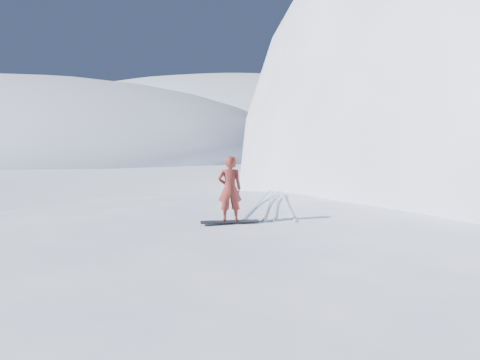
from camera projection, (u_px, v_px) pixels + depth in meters
The scene contains 8 objects.
ground at pixel (279, 328), 12.00m from camera, with size 400.00×400.00×0.00m, color white.
near_ridge at pixel (331, 292), 14.56m from camera, with size 36.00×28.00×4.80m, color white.
far_ridge_c at pixel (222, 142), 128.03m from camera, with size 140.00×90.00×36.00m, color white.
wind_bumps at pixel (276, 296), 14.18m from camera, with size 16.00×14.40×1.00m.
snowboard at pixel (230, 222), 13.42m from camera, with size 1.69×0.32×0.03m, color black.
snowboarder at pixel (230, 189), 13.30m from camera, with size 0.68×0.45×1.87m, color maroon.
vapor_plume at pixel (8, 158), 70.84m from camera, with size 10.06×8.05×7.04m, color white.
board_tracks at pixel (273, 203), 16.54m from camera, with size 2.21×5.98×0.04m.
Camera 1 is at (2.39, -11.25, 5.23)m, focal length 35.00 mm.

